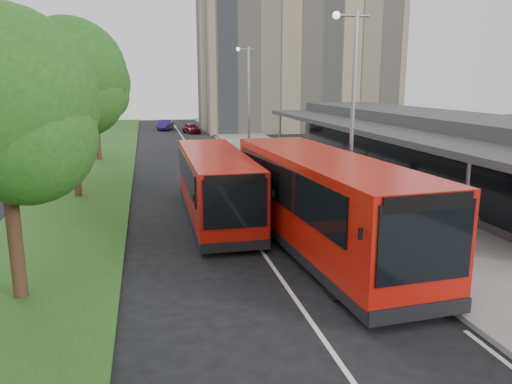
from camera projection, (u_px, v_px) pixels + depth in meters
ground at (258, 245)px, 17.37m from camera, size 120.00×120.00×0.00m
pavement at (277, 156)px, 37.68m from camera, size 5.00×80.00×0.15m
grass_verge at (98, 162)px, 34.96m from camera, size 5.00×80.00×0.10m
lane_centre_line at (206, 171)px, 31.67m from camera, size 0.12×70.00×0.01m
kerb_dashes at (245, 160)px, 36.17m from camera, size 0.12×56.00×0.01m
office_block at (296, 52)px, 58.40m from camera, size 22.00×12.00×18.00m
station_building at (422, 149)px, 26.83m from camera, size 7.70×26.00×4.00m
tree_near at (2, 114)px, 12.05m from camera, size 4.63×4.63×7.43m
tree_mid at (70, 83)px, 23.33m from camera, size 5.31×5.31×8.54m
tree_far at (94, 88)px, 34.85m from camera, size 4.96×4.96×7.98m
lamp_post_near at (351, 104)px, 19.12m from camera, size 1.44×0.28×8.00m
lamp_post_far at (248, 93)px, 38.19m from camera, size 1.44×0.28×8.00m
bus_main at (322, 203)px, 16.41m from camera, size 3.63×11.51×3.21m
bus_second at (215, 185)px, 20.47m from camera, size 2.65×9.75×2.75m
litter_bin at (310, 173)px, 27.94m from camera, size 0.59×0.59×0.87m
bollard at (271, 154)px, 34.83m from camera, size 0.20×0.20×1.00m
car_near at (191, 128)px, 54.91m from camera, size 2.06×3.48×1.11m
car_far at (165, 125)px, 58.70m from camera, size 2.09×3.80×1.19m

